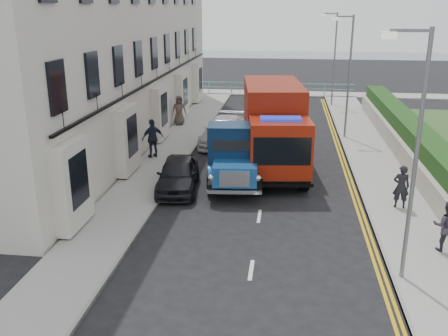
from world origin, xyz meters
The scene contains 22 objects.
ground centered at (0.00, 0.00, 0.00)m, with size 120.00×120.00×0.00m, color black.
pavement_west centered at (-5.20, 9.00, 0.06)m, with size 2.40×38.00×0.12m, color gray.
pavement_east centered at (5.30, 9.00, 0.06)m, with size 2.60×38.00×0.12m, color gray.
promenade centered at (0.00, 29.00, 0.06)m, with size 30.00×2.50×0.12m, color gray.
sea_plane centered at (0.00, 60.00, 0.00)m, with size 120.00×120.00×0.00m, color #4F616C.
terrace_west centered at (-9.47, 13.00, 7.17)m, with size 6.31×30.20×14.25m.
garden_east centered at (7.21, 9.00, 0.90)m, with size 1.45×28.00×1.75m.
seafront_railing centered at (0.00, 28.20, 0.58)m, with size 13.00×0.08×1.11m.
lamp_near centered at (4.18, -2.00, 4.00)m, with size 1.23×0.18×7.00m.
lamp_mid centered at (4.18, 14.00, 4.00)m, with size 1.23×0.18×7.00m.
lamp_far centered at (4.18, 24.00, 4.00)m, with size 1.23×0.18×7.00m.
bedford_lorry centered at (-1.24, 5.16, 1.26)m, with size 2.77×5.94×2.73m.
red_lorry centered at (0.28, 7.94, 2.11)m, with size 3.43×7.81×3.96m.
parked_car_front centered at (-3.60, 4.41, 0.69)m, with size 1.63×4.06×1.38m, color black.
parked_car_mid centered at (-2.60, 12.00, 0.64)m, with size 1.35×3.87×1.27m, color #648BD7.
parked_car_rear centered at (-2.60, 12.00, 0.73)m, with size 2.05×5.03×1.46m, color silver.
seafront_car_left centered at (-0.50, 25.81, 0.78)m, with size 2.57×5.58×1.55m, color black.
seafront_car_right centered at (0.50, 25.90, 0.71)m, with size 1.68×4.17×1.42m, color silver.
pedestrian_east_near centered at (5.27, 3.27, 0.96)m, with size 0.61×0.40×1.69m, color black.
pedestrian_east_far centered at (5.93, -0.19, 0.95)m, with size 0.81×0.63×1.66m, color #38323D.
pedestrian_west_near centered at (-5.78, 8.55, 1.10)m, with size 1.15×0.48×1.96m, color #1B2332.
pedestrian_west_far centered at (-6.00, 15.84, 1.06)m, with size 0.92×0.60×1.89m, color #483C33.
Camera 1 is at (0.86, -15.12, 7.49)m, focal length 40.00 mm.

